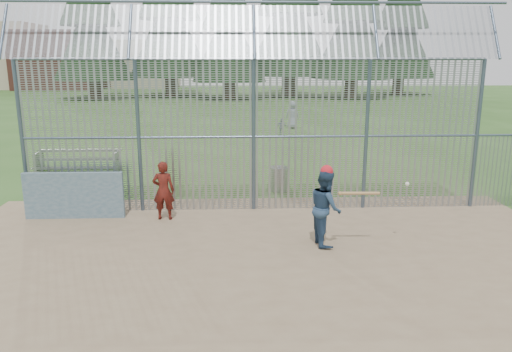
{
  "coord_description": "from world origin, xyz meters",
  "views": [
    {
      "loc": [
        -0.48,
        -9.49,
        4.09
      ],
      "look_at": [
        0.0,
        2.0,
        1.3
      ],
      "focal_mm": 35.0,
      "sensor_mm": 36.0,
      "label": 1
    }
  ],
  "objects_px": {
    "dugout_wall": "(74,195)",
    "onlooker": "(164,190)",
    "trash_can": "(279,179)",
    "batter": "(326,208)",
    "bleacher": "(78,160)"
  },
  "relations": [
    {
      "from": "dugout_wall",
      "to": "onlooker",
      "type": "distance_m",
      "value": 2.31
    },
    {
      "from": "onlooker",
      "to": "trash_can",
      "type": "relative_size",
      "value": 1.84
    },
    {
      "from": "batter",
      "to": "onlooker",
      "type": "relative_size",
      "value": 1.11
    },
    {
      "from": "batter",
      "to": "dugout_wall",
      "type": "bearing_deg",
      "value": 65.2
    },
    {
      "from": "dugout_wall",
      "to": "trash_can",
      "type": "height_order",
      "value": "dugout_wall"
    },
    {
      "from": "dugout_wall",
      "to": "batter",
      "type": "bearing_deg",
      "value": -18.75
    },
    {
      "from": "trash_can",
      "to": "dugout_wall",
      "type": "bearing_deg",
      "value": -155.39
    },
    {
      "from": "dugout_wall",
      "to": "bleacher",
      "type": "distance_m",
      "value": 5.73
    },
    {
      "from": "dugout_wall",
      "to": "onlooker",
      "type": "bearing_deg",
      "value": -4.44
    },
    {
      "from": "batter",
      "to": "bleacher",
      "type": "xyz_separation_m",
      "value": [
        -7.65,
        7.57,
        -0.45
      ]
    },
    {
      "from": "dugout_wall",
      "to": "trash_can",
      "type": "relative_size",
      "value": 3.05
    },
    {
      "from": "dugout_wall",
      "to": "batter",
      "type": "xyz_separation_m",
      "value": [
        6.07,
        -2.06,
        0.24
      ]
    },
    {
      "from": "batter",
      "to": "bleacher",
      "type": "height_order",
      "value": "batter"
    },
    {
      "from": "onlooker",
      "to": "trash_can",
      "type": "xyz_separation_m",
      "value": [
        3.16,
        2.68,
        -0.39
      ]
    },
    {
      "from": "dugout_wall",
      "to": "trash_can",
      "type": "distance_m",
      "value": 6.01
    }
  ]
}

